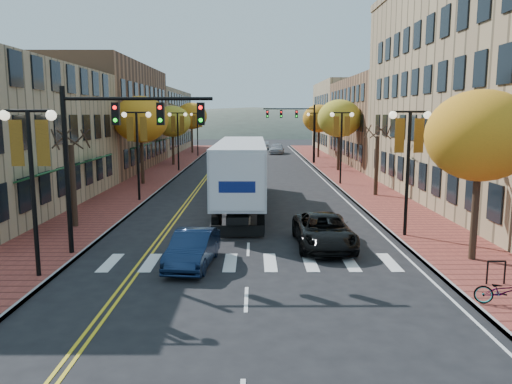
{
  "coord_description": "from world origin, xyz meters",
  "views": [
    {
      "loc": [
        0.24,
        -17.3,
        5.89
      ],
      "look_at": [
        0.35,
        6.28,
        2.2
      ],
      "focal_mm": 35.0,
      "sensor_mm": 36.0,
      "label": 1
    }
  ],
  "objects_px": {
    "semi_truck": "(242,169)",
    "bicycle": "(504,292)",
    "black_suv": "(324,231)",
    "navy_sedan": "(193,249)"
  },
  "relations": [
    {
      "from": "semi_truck",
      "to": "bicycle",
      "type": "xyz_separation_m",
      "value": [
        8.29,
        -16.77,
        -1.91
      ]
    },
    {
      "from": "navy_sedan",
      "to": "black_suv",
      "type": "relative_size",
      "value": 0.8
    },
    {
      "from": "black_suv",
      "to": "semi_truck",
      "type": "bearing_deg",
      "value": 111.53
    },
    {
      "from": "navy_sedan",
      "to": "bicycle",
      "type": "relative_size",
      "value": 2.54
    },
    {
      "from": "black_suv",
      "to": "bicycle",
      "type": "distance_m",
      "value": 8.54
    },
    {
      "from": "navy_sedan",
      "to": "bicycle",
      "type": "xyz_separation_m",
      "value": [
        9.94,
        -4.53,
        -0.11
      ]
    },
    {
      "from": "semi_truck",
      "to": "bicycle",
      "type": "height_order",
      "value": "semi_truck"
    },
    {
      "from": "semi_truck",
      "to": "bicycle",
      "type": "relative_size",
      "value": 10.28
    },
    {
      "from": "black_suv",
      "to": "navy_sedan",
      "type": "bearing_deg",
      "value": -153.97
    },
    {
      "from": "navy_sedan",
      "to": "bicycle",
      "type": "bearing_deg",
      "value": -18.45
    }
  ]
}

